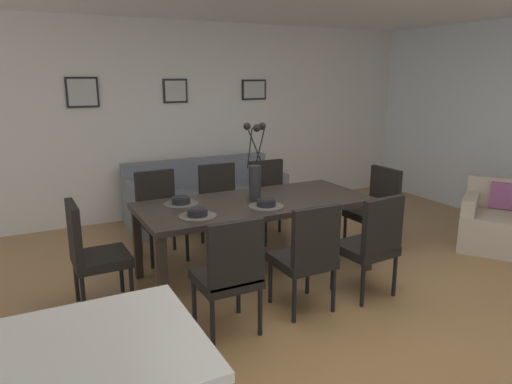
{
  "coord_description": "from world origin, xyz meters",
  "views": [
    {
      "loc": [
        -2.08,
        -2.98,
        1.9
      ],
      "look_at": [
        0.01,
        1.09,
        0.76
      ],
      "focal_mm": 32.93,
      "sensor_mm": 36.0,
      "label": 1
    }
  ],
  "objects_px": {
    "dining_chair_mid_right": "(270,196)",
    "armchair": "(501,223)",
    "dining_chair_head_east": "(377,206)",
    "dining_table": "(255,208)",
    "centerpiece_vase": "(255,172)",
    "bowl_near_left": "(197,212)",
    "dining_chair_mid_left": "(372,241)",
    "bowl_near_right": "(181,200)",
    "framed_picture_center": "(175,91)",
    "dining_chair_far_right": "(221,201)",
    "dining_chair_far_left": "(308,253)",
    "framed_picture_right": "(254,90)",
    "dining_chair_head_west": "(91,250)",
    "bowl_far_left": "(266,202)",
    "dining_chair_near_left": "(230,271)",
    "dining_chair_near_right": "(160,211)",
    "framed_picture_left": "(82,92)",
    "sofa": "(205,200)"
  },
  "relations": [
    {
      "from": "dining_chair_mid_right",
      "to": "armchair",
      "type": "distance_m",
      "value": 2.62
    },
    {
      "from": "dining_chair_head_east",
      "to": "dining_table",
      "type": "bearing_deg",
      "value": 179.07
    },
    {
      "from": "centerpiece_vase",
      "to": "dining_table",
      "type": "bearing_deg",
      "value": -124.65
    },
    {
      "from": "centerpiece_vase",
      "to": "bowl_near_left",
      "type": "height_order",
      "value": "centerpiece_vase"
    },
    {
      "from": "dining_chair_mid_left",
      "to": "armchair",
      "type": "bearing_deg",
      "value": 7.63
    },
    {
      "from": "bowl_near_right",
      "to": "framed_picture_center",
      "type": "distance_m",
      "value": 2.4
    },
    {
      "from": "dining_chair_far_right",
      "to": "centerpiece_vase",
      "type": "distance_m",
      "value": 1.05
    },
    {
      "from": "dining_chair_far_left",
      "to": "armchair",
      "type": "height_order",
      "value": "dining_chair_far_left"
    },
    {
      "from": "bowl_near_left",
      "to": "framed_picture_right",
      "type": "distance_m",
      "value": 3.27
    },
    {
      "from": "dining_table",
      "to": "dining_chair_mid_right",
      "type": "xyz_separation_m",
      "value": [
        0.65,
        0.88,
        -0.16
      ]
    },
    {
      "from": "dining_chair_mid_right",
      "to": "dining_chair_head_west",
      "type": "relative_size",
      "value": 1.0
    },
    {
      "from": "bowl_far_left",
      "to": "framed_picture_right",
      "type": "relative_size",
      "value": 0.45
    },
    {
      "from": "bowl_near_left",
      "to": "framed_picture_center",
      "type": "relative_size",
      "value": 0.51
    },
    {
      "from": "dining_chair_far_left",
      "to": "dining_chair_mid_right",
      "type": "height_order",
      "value": "same"
    },
    {
      "from": "dining_chair_near_left",
      "to": "dining_chair_mid_right",
      "type": "bearing_deg",
      "value": 53.54
    },
    {
      "from": "dining_chair_near_right",
      "to": "dining_chair_mid_left",
      "type": "relative_size",
      "value": 1.0
    },
    {
      "from": "dining_chair_near_right",
      "to": "dining_chair_far_left",
      "type": "distance_m",
      "value": 1.88
    },
    {
      "from": "dining_chair_far_right",
      "to": "dining_chair_mid_right",
      "type": "distance_m",
      "value": 0.62
    },
    {
      "from": "framed_picture_left",
      "to": "framed_picture_center",
      "type": "xyz_separation_m",
      "value": [
        1.17,
        0.0,
        0.0
      ]
    },
    {
      "from": "bowl_near_right",
      "to": "sofa",
      "type": "distance_m",
      "value": 1.91
    },
    {
      "from": "centerpiece_vase",
      "to": "dining_chair_head_east",
      "type": "bearing_deg",
      "value": -0.98
    },
    {
      "from": "bowl_near_left",
      "to": "dining_chair_far_right",
      "type": "bearing_deg",
      "value": 58.81
    },
    {
      "from": "dining_chair_near_left",
      "to": "framed_picture_left",
      "type": "height_order",
      "value": "framed_picture_left"
    },
    {
      "from": "dining_chair_far_right",
      "to": "armchair",
      "type": "relative_size",
      "value": 0.83
    },
    {
      "from": "dining_chair_far_left",
      "to": "dining_chair_mid_right",
      "type": "xyz_separation_m",
      "value": [
        0.62,
        1.74,
        0.0
      ]
    },
    {
      "from": "dining_chair_mid_right",
      "to": "dining_chair_head_west",
      "type": "xyz_separation_m",
      "value": [
        -2.16,
        -0.88,
        0.0
      ]
    },
    {
      "from": "dining_chair_mid_right",
      "to": "sofa",
      "type": "xyz_separation_m",
      "value": [
        -0.45,
        0.98,
        -0.23
      ]
    },
    {
      "from": "dining_chair_far_left",
      "to": "framed_picture_right",
      "type": "bearing_deg",
      "value": 70.32
    },
    {
      "from": "dining_chair_near_left",
      "to": "armchair",
      "type": "relative_size",
      "value": 0.83
    },
    {
      "from": "sofa",
      "to": "bowl_near_right",
      "type": "bearing_deg",
      "value": -117.78
    },
    {
      "from": "framed_picture_center",
      "to": "bowl_near_left",
      "type": "bearing_deg",
      "value": -104.5
    },
    {
      "from": "dining_chair_near_left",
      "to": "dining_chair_far_right",
      "type": "relative_size",
      "value": 1.0
    },
    {
      "from": "dining_table",
      "to": "dining_chair_mid_left",
      "type": "height_order",
      "value": "dining_chair_mid_left"
    },
    {
      "from": "dining_chair_near_right",
      "to": "sofa",
      "type": "xyz_separation_m",
      "value": [
        0.89,
        0.99,
        -0.23
      ]
    },
    {
      "from": "dining_chair_mid_right",
      "to": "dining_chair_mid_left",
      "type": "bearing_deg",
      "value": -89.18
    },
    {
      "from": "dining_chair_near_left",
      "to": "centerpiece_vase",
      "type": "bearing_deg",
      "value": 53.46
    },
    {
      "from": "dining_chair_head_west",
      "to": "bowl_near_right",
      "type": "xyz_separation_m",
      "value": [
        0.85,
        0.23,
        0.27
      ]
    },
    {
      "from": "dining_chair_far_left",
      "to": "dining_chair_mid_right",
      "type": "bearing_deg",
      "value": 70.52
    },
    {
      "from": "dining_chair_mid_right",
      "to": "armchair",
      "type": "bearing_deg",
      "value": -34.51
    },
    {
      "from": "bowl_near_left",
      "to": "framed_picture_left",
      "type": "height_order",
      "value": "framed_picture_left"
    },
    {
      "from": "dining_chair_far_left",
      "to": "framed_picture_center",
      "type": "relative_size",
      "value": 2.79
    },
    {
      "from": "dining_chair_near_left",
      "to": "dining_chair_far_right",
      "type": "xyz_separation_m",
      "value": [
        0.7,
        1.82,
        0.0
      ]
    },
    {
      "from": "dining_chair_mid_left",
      "to": "dining_chair_head_west",
      "type": "xyz_separation_m",
      "value": [
        -2.18,
        0.88,
        0.0
      ]
    },
    {
      "from": "dining_table",
      "to": "sofa",
      "type": "bearing_deg",
      "value": 83.83
    },
    {
      "from": "dining_chair_far_right",
      "to": "dining_chair_head_east",
      "type": "bearing_deg",
      "value": -32.91
    },
    {
      "from": "dining_table",
      "to": "dining_chair_mid_right",
      "type": "distance_m",
      "value": 1.1
    },
    {
      "from": "dining_chair_head_east",
      "to": "armchair",
      "type": "relative_size",
      "value": 0.83
    },
    {
      "from": "armchair",
      "to": "framed_picture_left",
      "type": "xyz_separation_m",
      "value": [
        -3.97,
        2.94,
        1.41
      ]
    },
    {
      "from": "dining_chair_head_east",
      "to": "centerpiece_vase",
      "type": "height_order",
      "value": "centerpiece_vase"
    },
    {
      "from": "dining_chair_head_west",
      "to": "framed_picture_right",
      "type": "relative_size",
      "value": 2.41
    }
  ]
}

